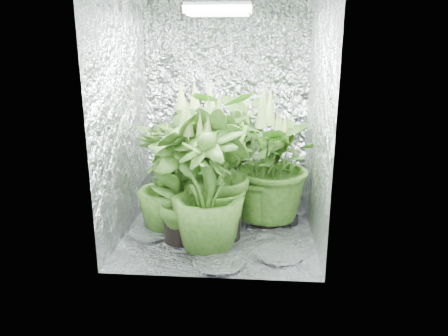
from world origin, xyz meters
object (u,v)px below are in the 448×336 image
plant_h (207,188)px  plant_c (274,168)px  plant_d (164,184)px  plant_g (223,174)px  grow_lamp (219,10)px  plant_b (240,156)px  plant_a (195,154)px  plant_e (267,163)px  circulation_fan (288,209)px  plant_f (180,179)px

plant_h → plant_c: bearing=57.4°
plant_d → plant_g: 0.54m
grow_lamp → plant_b: grow_lamp is taller
plant_a → plant_e: (0.65, -0.08, -0.05)m
plant_a → circulation_fan: bearing=-6.0°
plant_e → plant_f: (-0.70, -0.43, -0.03)m
grow_lamp → plant_c: grow_lamp is taller
plant_c → plant_e: plant_e is taller
plant_g → plant_h: plant_g is taller
plant_a → plant_d: bearing=-124.8°
plant_b → plant_d: bearing=-133.5°
grow_lamp → plant_f: grow_lamp is taller
plant_b → plant_e: size_ratio=0.93×
plant_d → plant_f: size_ratio=0.82×
plant_b → plant_c: 0.36m
plant_d → plant_b: bearing=46.5°
plant_b → circulation_fan: size_ratio=3.27×
grow_lamp → plant_a: (-0.24, 0.28, -1.21)m
plant_d → plant_f: bearing=-48.3°
plant_f → circulation_fan: size_ratio=3.40×
plant_b → plant_d: plant_b is taller
plant_b → plant_e: plant_e is taller
grow_lamp → circulation_fan: (0.61, 0.20, -1.68)m
circulation_fan → plant_a: bearing=161.8°
plant_g → plant_c: bearing=54.9°
plant_c → plant_d: bearing=-151.8°
grow_lamp → plant_h: (-0.06, -0.36, -1.31)m
grow_lamp → circulation_fan: size_ratio=1.47×
plant_a → plant_f: (-0.05, -0.51, -0.08)m
plant_d → plant_g: size_ratio=0.79×
plant_f → plant_c: bearing=42.0°
plant_e → circulation_fan: plant_e is taller
plant_e → plant_a: bearing=173.3°
plant_c → circulation_fan: plant_c is taller
plant_a → plant_f: plant_a is taller
plant_a → plant_g: size_ratio=1.15×
plant_a → circulation_fan: 0.98m
plant_c → circulation_fan: (0.13, -0.27, -0.29)m
plant_b → circulation_fan: 0.72m
plant_c → plant_d: 1.07m
grow_lamp → plant_c: size_ratio=0.52×
plant_b → circulation_fan: bearing=-42.3°
plant_e → plant_h: 0.74m
plant_f → plant_g: size_ratio=0.96×
plant_c → plant_f: (-0.77, -0.69, 0.10)m
plant_b → plant_f: 0.95m
circulation_fan → plant_c: bearing=103.9°
plant_b → plant_d: size_ratio=1.17×
plant_c → plant_b: bearing=156.1°
plant_d → plant_g: plant_g is taller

